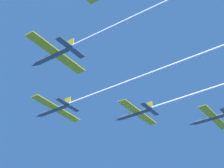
{
  "coord_description": "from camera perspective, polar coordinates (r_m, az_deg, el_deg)",
  "views": [
    {
      "loc": [
        -74.23,
        -74.64,
        -58.1
      ],
      "look_at": [
        -0.05,
        -22.49,
        0.27
      ],
      "focal_mm": 60.34,
      "sensor_mm": 36.0,
      "label": 1
    }
  ],
  "objects": [
    {
      "name": "jet_left_wing",
      "position": [
        87.43,
        2.17,
        9.42
      ],
      "size": [
        19.95,
        71.83,
        3.3
      ],
      "color": "#4C5660"
    },
    {
      "name": "jet_right_wing",
      "position": [
        116.49,
        12.43,
        -1.58
      ],
      "size": [
        19.95,
        69.44,
        3.3
      ],
      "color": "#4C5660"
    },
    {
      "name": "jet_lead",
      "position": [
        108.97,
        -0.87,
        -1.0
      ],
      "size": [
        19.95,
        67.24,
        3.3
      ],
      "color": "#4C5660"
    }
  ]
}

